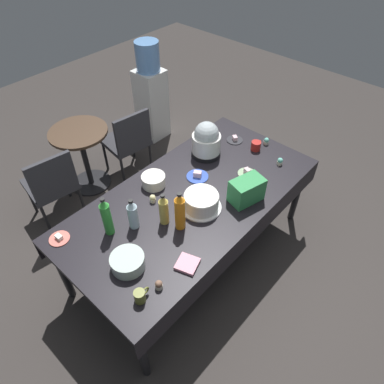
# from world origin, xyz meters

# --- Properties ---
(ground) EXTENTS (9.00, 9.00, 0.00)m
(ground) POSITION_xyz_m (0.00, 0.00, 0.00)
(ground) COLOR #383330
(potluck_table) EXTENTS (2.20, 1.10, 0.75)m
(potluck_table) POSITION_xyz_m (0.00, 0.00, 0.69)
(potluck_table) COLOR black
(potluck_table) RESTS_ON ground
(frosted_layer_cake) EXTENTS (0.32, 0.32, 0.14)m
(frosted_layer_cake) POSITION_xyz_m (-0.04, -0.13, 0.82)
(frosted_layer_cake) COLOR silver
(frosted_layer_cake) RESTS_ON potluck_table
(slow_cooker) EXTENTS (0.27, 0.27, 0.34)m
(slow_cooker) POSITION_xyz_m (0.49, 0.27, 0.91)
(slow_cooker) COLOR black
(slow_cooker) RESTS_ON potluck_table
(glass_salad_bowl) EXTENTS (0.23, 0.23, 0.10)m
(glass_salad_bowl) POSITION_xyz_m (-0.78, -0.12, 0.80)
(glass_salad_bowl) COLOR #B2C6BC
(glass_salad_bowl) RESTS_ON potluck_table
(ceramic_snack_bowl) EXTENTS (0.20, 0.20, 0.10)m
(ceramic_snack_bowl) POSITION_xyz_m (-0.11, 0.33, 0.80)
(ceramic_snack_bowl) COLOR silver
(ceramic_snack_bowl) RESTS_ON potluck_table
(dessert_plate_charcoal) EXTENTS (0.16, 0.16, 0.05)m
(dessert_plate_charcoal) POSITION_xyz_m (0.85, 0.21, 0.76)
(dessert_plate_charcoal) COLOR #2D2D33
(dessert_plate_charcoal) RESTS_ON potluck_table
(dessert_plate_coral) EXTENTS (0.15, 0.15, 0.04)m
(dessert_plate_coral) POSITION_xyz_m (-0.96, 0.42, 0.76)
(dessert_plate_coral) COLOR #E07266
(dessert_plate_coral) RESTS_ON potluck_table
(dessert_plate_cobalt) EXTENTS (0.19, 0.19, 0.06)m
(dessert_plate_cobalt) POSITION_xyz_m (0.21, 0.12, 0.76)
(dessert_plate_cobalt) COLOR #2D4CB2
(dessert_plate_cobalt) RESTS_ON potluck_table
(dessert_plate_sage) EXTENTS (0.16, 0.16, 0.06)m
(dessert_plate_sage) POSITION_xyz_m (0.52, -0.17, 0.76)
(dessert_plate_sage) COLOR #8CA87F
(dessert_plate_sage) RESTS_ON potluck_table
(cupcake_cocoa) EXTENTS (0.05, 0.05, 0.07)m
(cupcake_cocoa) POSITION_xyz_m (0.82, -0.31, 0.78)
(cupcake_cocoa) COLOR beige
(cupcake_cocoa) RESTS_ON potluck_table
(cupcake_vanilla) EXTENTS (0.05, 0.05, 0.07)m
(cupcake_vanilla) POSITION_xyz_m (-0.25, 0.19, 0.78)
(cupcake_vanilla) COLOR beige
(cupcake_vanilla) RESTS_ON potluck_table
(cupcake_berry) EXTENTS (0.05, 0.05, 0.07)m
(cupcake_berry) POSITION_xyz_m (1.00, -0.05, 0.78)
(cupcake_berry) COLOR beige
(cupcake_berry) RESTS_ON potluck_table
(cupcake_lemon) EXTENTS (0.05, 0.05, 0.07)m
(cupcake_lemon) POSITION_xyz_m (-0.75, -0.39, 0.78)
(cupcake_lemon) COLOR beige
(cupcake_lemon) RESTS_ON potluck_table
(soda_bottle_orange_juice) EXTENTS (0.08, 0.08, 0.34)m
(soda_bottle_orange_juice) POSITION_xyz_m (-0.29, -0.15, 0.91)
(soda_bottle_orange_juice) COLOR orange
(soda_bottle_orange_juice) RESTS_ON potluck_table
(soda_bottle_lime_soda) EXTENTS (0.07, 0.07, 0.34)m
(soda_bottle_lime_soda) POSITION_xyz_m (-0.67, 0.20, 0.91)
(soda_bottle_lime_soda) COLOR green
(soda_bottle_lime_soda) RESTS_ON potluck_table
(soda_bottle_water) EXTENTS (0.08, 0.08, 0.27)m
(soda_bottle_water) POSITION_xyz_m (-0.51, 0.11, 0.87)
(soda_bottle_water) COLOR silver
(soda_bottle_water) RESTS_ON potluck_table
(soda_bottle_ginger_ale) EXTENTS (0.07, 0.07, 0.28)m
(soda_bottle_ginger_ale) POSITION_xyz_m (-0.34, -0.03, 0.88)
(soda_bottle_ginger_ale) COLOR gold
(soda_bottle_ginger_ale) RESTS_ON potluck_table
(coffee_mug_olive) EXTENTS (0.11, 0.07, 0.09)m
(coffee_mug_olive) POSITION_xyz_m (-0.89, -0.37, 0.79)
(coffee_mug_olive) COLOR olive
(coffee_mug_olive) RESTS_ON potluck_table
(coffee_mug_red) EXTENTS (0.13, 0.09, 0.08)m
(coffee_mug_red) POSITION_xyz_m (0.86, -0.02, 0.79)
(coffee_mug_red) COLOR #B2231E
(coffee_mug_red) RESTS_ON potluck_table
(soda_carton) EXTENTS (0.29, 0.22, 0.20)m
(soda_carton) POSITION_xyz_m (0.26, -0.34, 0.85)
(soda_carton) COLOR #338C4C
(soda_carton) RESTS_ON potluck_table
(paper_napkin_stack) EXTENTS (0.18, 0.18, 0.02)m
(paper_napkin_stack) POSITION_xyz_m (-0.51, -0.41, 0.76)
(paper_napkin_stack) COLOR pink
(paper_napkin_stack) RESTS_ON potluck_table
(maroon_chair_left) EXTENTS (0.50, 0.50, 0.85)m
(maroon_chair_left) POSITION_xyz_m (-0.56, 1.29, 0.49)
(maroon_chair_left) COLOR #333338
(maroon_chair_left) RESTS_ON ground
(maroon_chair_right) EXTENTS (0.49, 0.49, 0.85)m
(maroon_chair_right) POSITION_xyz_m (0.39, 1.29, 0.49)
(maroon_chair_right) COLOR #333338
(maroon_chair_right) RESTS_ON ground
(round_cafe_table) EXTENTS (0.60, 0.60, 0.72)m
(round_cafe_table) POSITION_xyz_m (-0.05, 1.51, 0.50)
(round_cafe_table) COLOR #473323
(round_cafe_table) RESTS_ON ground
(water_cooler) EXTENTS (0.32, 0.32, 1.24)m
(water_cooler) POSITION_xyz_m (1.12, 1.69, 0.59)
(water_cooler) COLOR silver
(water_cooler) RESTS_ON ground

